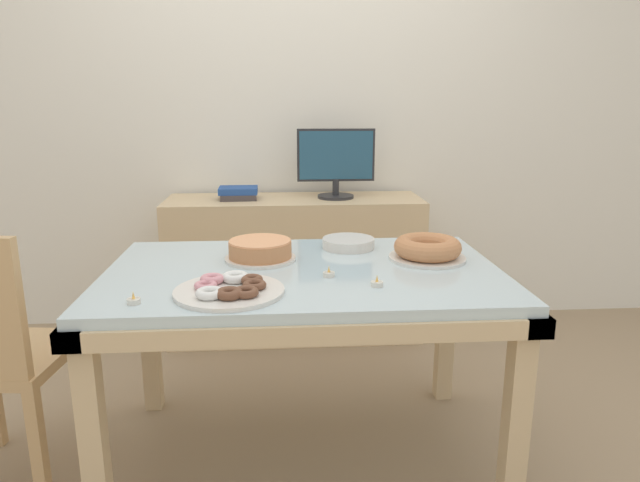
% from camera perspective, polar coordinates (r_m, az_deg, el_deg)
% --- Properties ---
extents(ground_plane, '(12.00, 12.00, 0.00)m').
position_cam_1_polar(ground_plane, '(2.35, -1.52, -20.39)').
color(ground_plane, '#997F60').
extents(wall_back, '(8.00, 0.10, 2.60)m').
position_cam_1_polar(wall_back, '(3.41, -2.84, 13.50)').
color(wall_back, silver).
rests_on(wall_back, ground).
extents(dining_table, '(1.42, 0.90, 0.74)m').
position_cam_1_polar(dining_table, '(2.06, -1.63, -5.34)').
color(dining_table, silver).
rests_on(dining_table, ground).
extents(sideboard, '(1.41, 0.44, 0.80)m').
position_cam_1_polar(sideboard, '(3.25, -2.52, -2.67)').
color(sideboard, '#D1B284').
rests_on(sideboard, ground).
extents(computer_monitor, '(0.42, 0.20, 0.38)m').
position_cam_1_polar(computer_monitor, '(3.14, 1.60, 7.74)').
color(computer_monitor, '#262628').
rests_on(computer_monitor, sideboard).
extents(book_stack, '(0.21, 0.18, 0.07)m').
position_cam_1_polar(book_stack, '(3.16, -8.16, 4.76)').
color(book_stack, '#3F3838').
rests_on(book_stack, sideboard).
extents(cake_chocolate_round, '(0.26, 0.26, 0.08)m').
position_cam_1_polar(cake_chocolate_round, '(2.14, -6.00, -0.95)').
color(cake_chocolate_round, silver).
rests_on(cake_chocolate_round, dining_table).
extents(cake_golden_bundt, '(0.29, 0.29, 0.08)m').
position_cam_1_polar(cake_golden_bundt, '(2.17, 10.70, -0.78)').
color(cake_golden_bundt, silver).
rests_on(cake_golden_bundt, dining_table).
extents(pastry_platter, '(0.34, 0.34, 0.04)m').
position_cam_1_polar(pastry_platter, '(1.79, -9.02, -4.75)').
color(pastry_platter, silver).
rests_on(pastry_platter, dining_table).
extents(plate_stack, '(0.21, 0.21, 0.04)m').
position_cam_1_polar(plate_stack, '(2.31, 2.86, -0.20)').
color(plate_stack, silver).
rests_on(plate_stack, dining_table).
extents(tealight_centre, '(0.04, 0.04, 0.04)m').
position_cam_1_polar(tealight_centre, '(1.93, 0.89, -3.29)').
color(tealight_centre, silver).
rests_on(tealight_centre, dining_table).
extents(tealight_left_edge, '(0.04, 0.04, 0.04)m').
position_cam_1_polar(tealight_left_edge, '(2.40, 11.55, -0.13)').
color(tealight_left_edge, silver).
rests_on(tealight_left_edge, dining_table).
extents(tealight_near_front, '(0.04, 0.04, 0.04)m').
position_cam_1_polar(tealight_near_front, '(1.84, 5.71, -4.23)').
color(tealight_near_front, silver).
rests_on(tealight_near_front, dining_table).
extents(tealight_near_cakes, '(0.04, 0.04, 0.04)m').
position_cam_1_polar(tealight_near_cakes, '(1.77, -18.13, -5.67)').
color(tealight_near_cakes, silver).
rests_on(tealight_near_cakes, dining_table).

